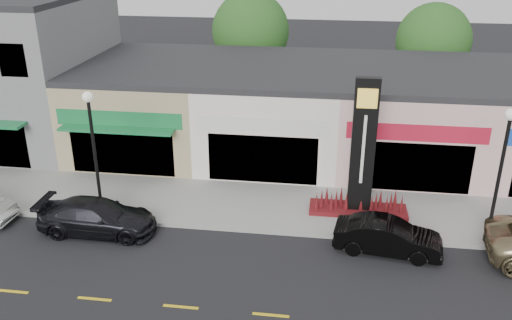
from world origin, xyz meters
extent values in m
plane|color=black|center=(0.00, 0.00, 0.00)|extent=(120.00, 120.00, 0.00)
cube|color=gray|center=(0.00, 4.35, 0.07)|extent=(52.00, 4.30, 0.15)
cube|color=gray|center=(0.00, 2.10, 0.07)|extent=(52.00, 0.20, 0.15)
cube|color=black|center=(-13.50, 6.55, 5.80)|extent=(1.40, 0.10, 1.60)
cube|color=tan|center=(-8.50, 11.50, 2.25)|extent=(7.00, 10.00, 4.50)
cube|color=#262628|center=(-8.50, 11.50, 4.65)|extent=(7.00, 10.00, 0.30)
cube|color=black|center=(-8.50, 6.55, 1.40)|extent=(5.25, 0.10, 2.40)
cube|color=#1A753D|center=(-8.50, 6.55, 3.10)|extent=(6.30, 0.12, 0.80)
cube|color=#1A753D|center=(-8.50, 6.10, 2.70)|extent=(5.60, 0.90, 0.12)
cube|color=silver|center=(-1.50, 11.50, 2.25)|extent=(7.00, 10.00, 4.50)
cube|color=#262628|center=(-1.50, 11.50, 4.65)|extent=(7.00, 10.00, 0.30)
cube|color=black|center=(-1.50, 6.55, 1.40)|extent=(5.25, 0.10, 2.40)
cube|color=silver|center=(-1.50, 6.55, 3.10)|extent=(6.30, 0.12, 0.80)
cube|color=beige|center=(5.50, 11.50, 2.25)|extent=(7.00, 10.00, 4.50)
cube|color=#262628|center=(5.50, 11.50, 4.65)|extent=(7.00, 10.00, 0.30)
cube|color=black|center=(5.50, 6.55, 1.40)|extent=(5.25, 0.10, 2.40)
cube|color=red|center=(5.50, 6.55, 3.10)|extent=(6.30, 0.12, 0.80)
cylinder|color=#382619|center=(-4.00, 19.50, 1.57)|extent=(0.36, 0.36, 3.15)
sphere|color=#1D541A|center=(-4.00, 19.50, 5.23)|extent=(5.20, 5.20, 5.20)
cylinder|color=#382619|center=(8.00, 19.50, 1.49)|extent=(0.36, 0.36, 2.97)
sphere|color=#1D541A|center=(8.00, 19.50, 4.89)|extent=(4.80, 4.80, 4.80)
cylinder|color=black|center=(-8.00, 2.50, 0.30)|extent=(0.32, 0.32, 0.30)
cylinder|color=black|center=(-8.00, 2.50, 2.80)|extent=(0.14, 0.14, 5.00)
sphere|color=silver|center=(-8.00, 2.50, 5.40)|extent=(0.44, 0.44, 0.44)
cylinder|color=black|center=(8.00, 2.50, 0.30)|extent=(0.32, 0.32, 0.30)
cylinder|color=black|center=(8.00, 2.50, 2.80)|extent=(0.14, 0.14, 5.00)
sphere|color=silver|center=(8.00, 2.50, 5.40)|extent=(0.44, 0.44, 0.44)
cube|color=#4F100D|center=(3.00, 4.20, 0.25)|extent=(4.20, 1.30, 0.20)
cube|color=black|center=(3.00, 4.20, 3.15)|extent=(1.00, 0.40, 6.00)
cube|color=yellow|center=(3.00, 3.98, 5.35)|extent=(0.80, 0.05, 0.80)
cube|color=silver|center=(3.00, 3.98, 3.15)|extent=(0.12, 0.04, 3.00)
imported|color=black|center=(-7.62, 1.25, 0.70)|extent=(1.99, 4.84, 1.40)
imported|color=black|center=(4.02, 1.35, 0.67)|extent=(1.96, 4.23, 1.34)
camera|label=1|loc=(1.49, -17.08, 11.51)|focal=38.00mm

